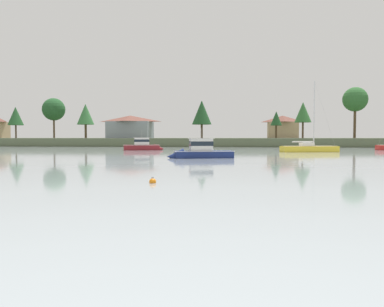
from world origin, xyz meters
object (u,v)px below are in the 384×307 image
object	(u,v)px
sailboat_yellow	(309,150)
cruiser_navy	(198,153)
mooring_buoy_orange	(153,182)
cruiser_maroon	(145,147)

from	to	relation	value
sailboat_yellow	cruiser_navy	bearing A→B (deg)	-129.61
sailboat_yellow	mooring_buoy_orange	size ratio (longest dim) A/B	28.95
cruiser_maroon	sailboat_yellow	distance (m)	27.52
cruiser_maroon	mooring_buoy_orange	distance (m)	47.62
cruiser_navy	mooring_buoy_orange	distance (m)	22.41
cruiser_navy	sailboat_yellow	xyz separation A→B (m)	(15.30, 18.49, -0.27)
cruiser_navy	sailboat_yellow	world-z (taller)	sailboat_yellow
cruiser_maroon	mooring_buoy_orange	world-z (taller)	cruiser_maroon
cruiser_maroon	sailboat_yellow	size ratio (longest dim) A/B	0.64
cruiser_maroon	cruiser_navy	size ratio (longest dim) A/B	0.98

